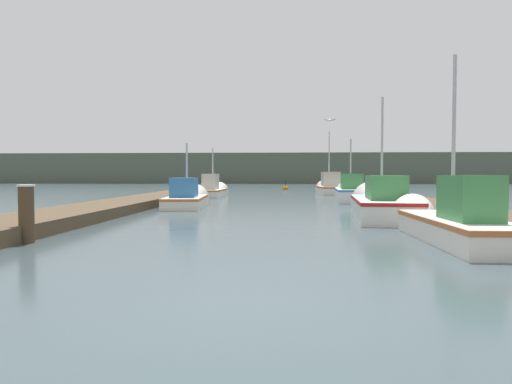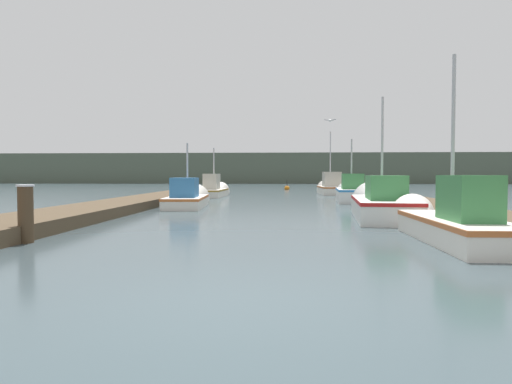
{
  "view_description": "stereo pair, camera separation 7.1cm",
  "coord_description": "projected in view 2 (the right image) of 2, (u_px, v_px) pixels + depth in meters",
  "views": [
    {
      "loc": [
        0.42,
        -4.97,
        1.45
      ],
      "look_at": [
        -0.42,
        10.12,
        0.86
      ],
      "focal_mm": 32.0,
      "sensor_mm": 36.0,
      "label": 1
    },
    {
      "loc": [
        0.49,
        -4.96,
        1.45
      ],
      "look_at": [
        -0.42,
        10.12,
        0.86
      ],
      "focal_mm": 32.0,
      "sensor_mm": 36.0,
      "label": 2
    }
  ],
  "objects": [
    {
      "name": "fishing_boat_3",
      "position": [
        351.0,
        192.0,
        24.21
      ],
      "size": [
        1.82,
        5.02,
        3.66
      ],
      "rotation": [
        0.0,
        0.0,
        -0.07
      ],
      "color": "silver",
      "rests_on": "ground_plane"
    },
    {
      "name": "ground_plane",
      "position": [
        239.0,
        305.0,
        5.04
      ],
      "size": [
        200.0,
        200.0,
        0.0
      ],
      "color": "#38474C"
    },
    {
      "name": "dock_right",
      "position": [
        408.0,
        202.0,
        20.62
      ],
      "size": [
        2.34,
        40.0,
        0.36
      ],
      "color": "#4C3D2B",
      "rests_on": "ground_plane"
    },
    {
      "name": "seagull_lead",
      "position": [
        330.0,
        120.0,
        21.15
      ],
      "size": [
        0.56,
        0.3,
        0.12
      ],
      "rotation": [
        0.0,
        0.0,
        2.93
      ],
      "color": "white"
    },
    {
      "name": "fishing_boat_0",
      "position": [
        446.0,
        221.0,
        10.22
      ],
      "size": [
        1.4,
        5.49,
        4.38
      ],
      "rotation": [
        0.0,
        0.0,
        0.01
      ],
      "color": "silver",
      "rests_on": "ground_plane"
    },
    {
      "name": "mooring_piling_2",
      "position": [
        26.0,
        213.0,
        9.59
      ],
      "size": [
        0.36,
        0.36,
        1.23
      ],
      "color": "#473523",
      "rests_on": "ground_plane"
    },
    {
      "name": "fishing_boat_1",
      "position": [
        381.0,
        203.0,
        15.37
      ],
      "size": [
        2.29,
        6.14,
        4.49
      ],
      "rotation": [
        0.0,
        0.0,
        -0.1
      ],
      "color": "silver",
      "rests_on": "ground_plane"
    },
    {
      "name": "channel_buoy",
      "position": [
        287.0,
        188.0,
        42.47
      ],
      "size": [
        0.49,
        0.49,
        0.99
      ],
      "color": "#BF6513",
      "rests_on": "ground_plane"
    },
    {
      "name": "mooring_piling_1",
      "position": [
        184.0,
        190.0,
        24.61
      ],
      "size": [
        0.29,
        0.29,
        1.14
      ],
      "color": "#473523",
      "rests_on": "ground_plane"
    },
    {
      "name": "mooring_piling_0",
      "position": [
        212.0,
        187.0,
        34.59
      ],
      "size": [
        0.29,
        0.29,
        0.95
      ],
      "color": "#473523",
      "rests_on": "ground_plane"
    },
    {
      "name": "fishing_boat_2",
      "position": [
        189.0,
        198.0,
        20.57
      ],
      "size": [
        1.87,
        5.43,
        3.3
      ],
      "rotation": [
        0.0,
        0.0,
        0.07
      ],
      "color": "silver",
      "rests_on": "ground_plane"
    },
    {
      "name": "fishing_boat_4",
      "position": [
        215.0,
        190.0,
        29.96
      ],
      "size": [
        1.47,
        5.32,
        3.57
      ],
      "rotation": [
        0.0,
        0.0,
        -0.01
      ],
      "color": "silver",
      "rests_on": "ground_plane"
    },
    {
      "name": "distant_shore_ridge",
      "position": [
        281.0,
        169.0,
        77.31
      ],
      "size": [
        120.0,
        16.0,
        4.74
      ],
      "color": "#4C5647",
      "rests_on": "ground_plane"
    },
    {
      "name": "dock_left",
      "position": [
        142.0,
        201.0,
        21.36
      ],
      "size": [
        2.34,
        40.0,
        0.36
      ],
      "color": "#4C3D2B",
      "rests_on": "ground_plane"
    },
    {
      "name": "fishing_boat_5",
      "position": [
        330.0,
        187.0,
        33.16
      ],
      "size": [
        1.67,
        4.91,
        4.95
      ],
      "rotation": [
        0.0,
        0.0,
        0.03
      ],
      "color": "silver",
      "rests_on": "ground_plane"
    }
  ]
}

